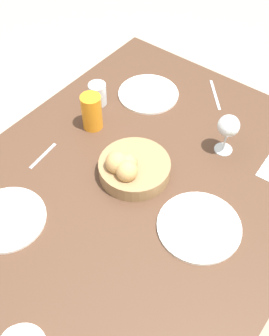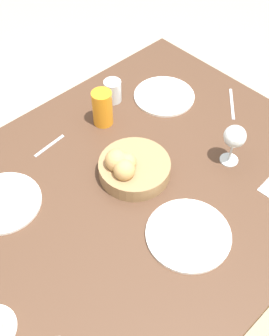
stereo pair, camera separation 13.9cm
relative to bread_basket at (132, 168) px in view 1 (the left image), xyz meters
The scene contains 11 objects.
ground_plane 0.76m from the bread_basket, 56.47° to the left, with size 10.00×10.00×0.00m, color #A89E89.
dining_table 0.13m from the bread_basket, 56.47° to the left, with size 1.38×1.09×0.72m.
bread_basket is the anchor object (origin of this frame).
plate_near_left 0.43m from the bread_basket, 151.02° to the right, with size 0.24×0.24×0.01m.
plate_near_right 0.42m from the bread_basket, 27.36° to the right, with size 0.24×0.24×0.01m.
plate_far_center 0.29m from the bread_basket, 82.80° to the left, with size 0.26×0.26×0.01m.
juice_glass 0.28m from the bread_basket, 111.05° to the right, with size 0.07×0.07×0.14m.
water_tumbler 0.39m from the bread_basket, 122.46° to the right, with size 0.07×0.07×0.09m.
wine_glass 0.35m from the bread_basket, 147.71° to the left, with size 0.08×0.08×0.16m.
fork_silver 0.54m from the bread_basket, behind, with size 0.14×0.13×0.00m.
spoon_coffee 0.33m from the bread_basket, 68.01° to the right, with size 0.14×0.03×0.00m.
Camera 1 is at (0.68, 0.52, 1.81)m, focal length 45.00 mm.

